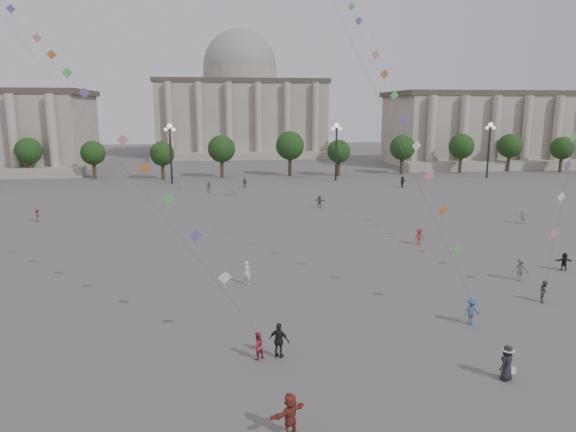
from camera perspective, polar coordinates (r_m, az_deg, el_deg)
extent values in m
plane|color=#575552|center=(27.41, 7.02, -16.86)|extent=(360.00, 360.00, 0.00)
cube|color=gray|center=(143.58, 27.30, 8.46)|extent=(80.00, 22.00, 16.00)
cube|color=#463D33|center=(143.53, 27.63, 11.88)|extent=(81.60, 22.44, 1.20)
cube|color=gray|center=(153.40, -5.25, 10.58)|extent=(46.00, 30.00, 20.00)
cube|color=#463D33|center=(153.55, -5.32, 14.53)|extent=(46.92, 30.60, 1.20)
cube|color=gray|center=(136.92, -4.88, 6.67)|extent=(48.30, 4.00, 2.00)
cylinder|color=gray|center=(153.65, -5.34, 15.24)|extent=(21.00, 21.00, 5.00)
sphere|color=gray|center=(153.83, -5.36, 16.17)|extent=(21.00, 21.00, 21.00)
cylinder|color=#35271A|center=(107.95, -26.87, 4.49)|extent=(0.70, 0.70, 3.52)
sphere|color=black|center=(107.62, -27.05, 6.43)|extent=(5.12, 5.12, 5.12)
cylinder|color=#35271A|center=(104.59, -20.64, 4.81)|extent=(0.70, 0.70, 3.52)
sphere|color=black|center=(104.26, -20.78, 6.81)|extent=(5.12, 5.12, 5.12)
cylinder|color=#35271A|center=(102.54, -14.07, 5.08)|extent=(0.70, 0.70, 3.52)
sphere|color=black|center=(102.20, -14.18, 7.13)|extent=(5.12, 5.12, 5.12)
cylinder|color=#35271A|center=(101.87, -7.33, 5.30)|extent=(0.70, 0.70, 3.52)
sphere|color=black|center=(101.53, -7.38, 7.36)|extent=(5.12, 5.12, 5.12)
cylinder|color=#35271A|center=(102.61, -0.59, 5.44)|extent=(0.70, 0.70, 3.52)
sphere|color=black|center=(102.27, -0.59, 7.49)|extent=(5.12, 5.12, 5.12)
cylinder|color=#35271A|center=(104.73, 5.98, 5.51)|extent=(0.70, 0.70, 3.52)
sphere|color=black|center=(104.39, 6.02, 7.51)|extent=(5.12, 5.12, 5.12)
cylinder|color=#35271A|center=(108.14, 12.20, 5.50)|extent=(0.70, 0.70, 3.52)
sphere|color=black|center=(107.82, 12.29, 7.44)|extent=(5.12, 5.12, 5.12)
cylinder|color=#35271A|center=(112.74, 17.98, 5.44)|extent=(0.70, 0.70, 3.52)
sphere|color=black|center=(112.43, 18.10, 7.30)|extent=(5.12, 5.12, 5.12)
cylinder|color=#35271A|center=(118.38, 23.26, 5.34)|extent=(0.70, 0.70, 3.52)
sphere|color=black|center=(118.08, 23.40, 7.11)|extent=(5.12, 5.12, 5.12)
cylinder|color=#35271A|center=(124.92, 28.02, 5.20)|extent=(0.70, 0.70, 3.52)
sphere|color=black|center=(124.64, 28.18, 6.88)|extent=(5.12, 5.12, 5.12)
cylinder|color=#262628|center=(93.99, -12.88, 6.55)|extent=(0.36, 0.36, 10.00)
sphere|color=#FFE5B2|center=(93.69, -13.03, 9.71)|extent=(0.90, 0.90, 0.90)
sphere|color=#FFE5B2|center=(93.78, -13.44, 9.33)|extent=(0.60, 0.60, 0.60)
sphere|color=#FFE5B2|center=(93.65, -12.58, 9.37)|extent=(0.60, 0.60, 0.60)
cylinder|color=#262628|center=(95.98, 5.37, 6.89)|extent=(0.36, 0.36, 10.00)
sphere|color=#FFE5B2|center=(95.68, 5.44, 10.00)|extent=(0.90, 0.90, 0.90)
sphere|color=#FFE5B2|center=(95.55, 5.01, 9.64)|extent=(0.60, 0.60, 0.60)
sphere|color=#FFE5B2|center=(95.86, 5.84, 9.63)|extent=(0.60, 0.60, 0.60)
cylinder|color=#262628|center=(106.72, 21.39, 6.63)|extent=(0.36, 0.36, 10.00)
sphere|color=#FFE5B2|center=(106.46, 21.60, 9.41)|extent=(0.90, 0.90, 0.90)
sphere|color=#FFE5B2|center=(106.14, 21.24, 9.11)|extent=(0.60, 0.60, 0.60)
sphere|color=#FFE5B2|center=(106.81, 21.91, 9.07)|extent=(0.60, 0.60, 0.60)
imported|color=navy|center=(87.58, -4.84, 3.71)|extent=(1.09, 0.82, 1.72)
imported|color=black|center=(48.26, 28.34, -4.49)|extent=(1.45, 0.69, 1.51)
imported|color=silver|center=(79.66, -6.06, 2.95)|extent=(1.21, 1.84, 1.90)
imported|color=#5D5D62|center=(43.90, 24.41, -5.42)|extent=(1.35, 1.09, 1.83)
imported|color=silver|center=(65.73, 24.69, -0.05)|extent=(1.62, 0.72, 1.68)
imported|color=maroon|center=(52.03, 14.38, -2.25)|extent=(1.17, 0.85, 1.62)
imported|color=black|center=(89.74, 12.60, 3.72)|extent=(1.70, 1.57, 1.89)
imported|color=#B6B5B2|center=(87.16, -11.68, 3.39)|extent=(0.58, 0.65, 1.48)
imported|color=slate|center=(69.72, 3.54, 1.65)|extent=(1.60, 1.31, 1.72)
imported|color=silver|center=(39.40, -4.60, -6.28)|extent=(0.79, 0.74, 1.81)
imported|color=slate|center=(83.28, -8.81, 3.22)|extent=(1.12, 0.90, 1.78)
imported|color=maroon|center=(67.67, -26.06, 0.07)|extent=(0.63, 1.02, 1.53)
imported|color=black|center=(28.22, -0.99, -13.66)|extent=(1.22, 0.99, 1.95)
imported|color=maroon|center=(22.35, 0.23, -21.20)|extent=(1.75, 1.37, 1.86)
imported|color=#9B2A37|center=(28.19, -3.42, -14.19)|extent=(0.93, 0.88, 1.51)
imported|color=#365879|center=(34.13, 19.75, -9.96)|extent=(1.23, 0.88, 1.71)
imported|color=#5A595D|center=(39.94, 26.62, -7.49)|extent=(0.89, 0.94, 1.54)
imported|color=black|center=(28.31, 23.17, -14.77)|extent=(1.04, 0.92, 1.78)
cone|color=white|center=(28.01, 23.30, -13.43)|extent=(0.52, 0.52, 0.14)
cylinder|color=white|center=(28.03, 23.29, -13.54)|extent=(0.60, 0.60, 0.02)
cube|color=white|center=(28.47, 23.72, -15.43)|extent=(0.22, 0.10, 0.35)
cylinder|color=#3F3F3F|center=(50.96, -27.14, 16.50)|extent=(0.02, 0.02, 66.96)
cube|color=white|center=(28.85, -7.03, -6.81)|extent=(0.76, 0.25, 0.76)
cube|color=#6B4E9C|center=(30.34, -10.23, -2.13)|extent=(0.76, 0.25, 0.76)
cube|color=#56BB57|center=(32.11, -13.08, 1.82)|extent=(0.76, 0.25, 0.76)
cube|color=#B8652B|center=(34.11, -15.61, 5.18)|extent=(0.76, 0.25, 0.76)
cube|color=pink|center=(36.27, -17.87, 8.04)|extent=(0.76, 0.25, 0.76)
cube|color=white|center=(38.55, -19.89, 10.50)|extent=(0.76, 0.25, 0.76)
cube|color=#6B4E9C|center=(40.95, -21.70, 12.60)|extent=(0.76, 0.25, 0.76)
cube|color=#56BB57|center=(43.42, -23.33, 14.41)|extent=(0.76, 0.25, 0.76)
cube|color=#B8652B|center=(45.96, -24.80, 15.99)|extent=(0.76, 0.25, 0.76)
cube|color=pink|center=(48.55, -26.13, 17.35)|extent=(0.76, 0.25, 0.76)
cube|color=white|center=(51.19, -27.34, 18.55)|extent=(0.76, 0.25, 0.76)
cube|color=#6B4E9C|center=(53.86, -28.44, 19.60)|extent=(0.76, 0.25, 0.76)
cube|color=#56BB57|center=(34.72, 18.29, -3.57)|extent=(0.76, 0.25, 0.76)
cube|color=#B8652B|center=(35.95, 16.80, 0.67)|extent=(0.76, 0.25, 0.76)
cube|color=pink|center=(37.40, 15.40, 4.35)|extent=(0.76, 0.25, 0.76)
cube|color=white|center=(39.02, 14.10, 7.58)|extent=(0.76, 0.25, 0.76)
cube|color=#6B4E9C|center=(40.78, 12.88, 10.45)|extent=(0.76, 0.25, 0.76)
cube|color=#56BB57|center=(42.64, 11.74, 12.99)|extent=(0.76, 0.25, 0.76)
cube|color=#B8652B|center=(44.60, 10.68, 15.25)|extent=(0.76, 0.25, 0.76)
cube|color=pink|center=(46.62, 9.68, 17.26)|extent=(0.76, 0.25, 0.76)
cube|color=white|center=(48.71, 8.75, 19.07)|extent=(0.76, 0.25, 0.76)
cube|color=#6B4E9C|center=(50.85, 7.88, 20.69)|extent=(0.76, 0.25, 0.76)
cube|color=#56BB57|center=(53.03, 7.06, 22.14)|extent=(0.76, 0.25, 0.76)
cube|color=pink|center=(41.26, 27.46, -1.75)|extent=(0.76, 0.25, 0.76)
cube|color=white|center=(43.14, 28.08, 1.87)|extent=(0.76, 0.25, 0.76)
cube|color=#6B4E9C|center=(45.20, 28.62, 4.96)|extent=(0.76, 0.25, 0.76)
cube|color=#56BB57|center=(47.39, 29.11, 7.65)|extent=(0.76, 0.25, 0.76)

